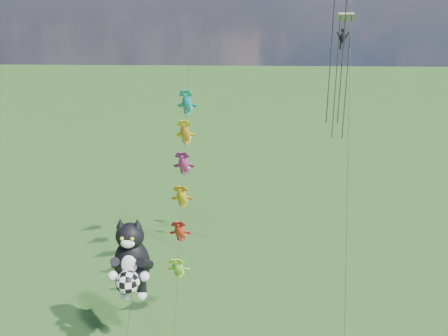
{
  "coord_description": "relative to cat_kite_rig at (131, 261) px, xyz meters",
  "views": [
    {
      "loc": [
        12.75,
        -26.81,
        23.84
      ],
      "look_at": [
        11.36,
        9.88,
        10.99
      ],
      "focal_mm": 40.0,
      "sensor_mm": 36.0,
      "label": 1
    }
  ],
  "objects": [
    {
      "name": "parafoil_rig",
      "position": [
        14.16,
        8.03,
        12.69
      ],
      "size": [
        2.5,
        17.53,
        27.24
      ],
      "rotation": [
        0.0,
        0.0,
        -0.01
      ],
      "color": "brown",
      "rests_on": "ground"
    },
    {
      "name": "fish_windsock_rig",
      "position": [
        2.61,
        7.32,
        2.83
      ],
      "size": [
        0.84,
        15.97,
        18.23
      ],
      "rotation": [
        0.0,
        0.0,
        0.33
      ],
      "color": "brown",
      "rests_on": "ground"
    },
    {
      "name": "cat_kite_rig",
      "position": [
        0.0,
        0.0,
        0.0
      ],
      "size": [
        2.71,
        4.28,
        10.37
      ],
      "rotation": [
        0.0,
        0.0,
        -0.18
      ],
      "color": "brown",
      "rests_on": "ground"
    }
  ]
}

